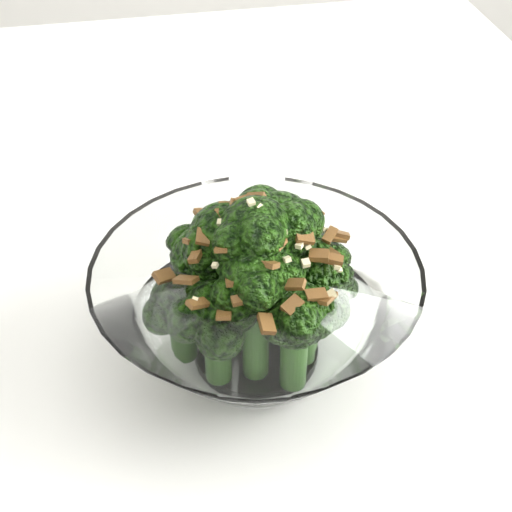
{
  "coord_description": "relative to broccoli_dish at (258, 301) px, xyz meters",
  "views": [
    {
      "loc": [
        0.28,
        -0.42,
        1.14
      ],
      "look_at": [
        0.28,
        -0.05,
        0.84
      ],
      "focal_mm": 55.0,
      "sensor_mm": 36.0,
      "label": 1
    }
  ],
  "objects": [
    {
      "name": "broccoli_dish",
      "position": [
        0.0,
        0.0,
        0.0
      ],
      "size": [
        0.21,
        0.21,
        0.13
      ],
      "color": "white",
      "rests_on": "table"
    }
  ]
}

